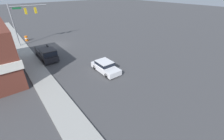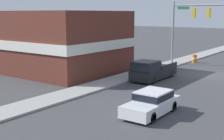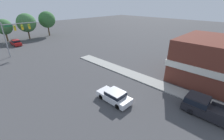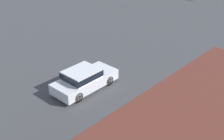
% 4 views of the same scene
% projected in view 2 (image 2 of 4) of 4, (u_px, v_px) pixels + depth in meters
% --- Properties ---
extents(ground_plane, '(200.00, 200.00, 0.00)m').
position_uv_depth(ground_plane, '(207.00, 75.00, 31.41)').
color(ground_plane, '#424244').
extents(sidewalk_curb, '(2.40, 60.00, 0.14)m').
position_uv_depth(sidewalk_curb, '(156.00, 68.00, 34.70)').
color(sidewalk_curb, '#9E9E99').
rests_on(sidewalk_curb, ground).
extents(near_signal_assembly, '(6.34, 0.49, 7.48)m').
position_uv_depth(near_signal_assembly, '(188.00, 20.00, 35.65)').
color(near_signal_assembly, gray).
rests_on(near_signal_assembly, ground).
extents(car_lead, '(1.86, 4.40, 1.43)m').
position_uv_depth(car_lead, '(152.00, 102.00, 19.02)').
color(car_lead, black).
rests_on(car_lead, ground).
extents(pickup_truck_parked, '(2.06, 5.61, 1.89)m').
position_uv_depth(pickup_truck_parked, '(151.00, 70.00, 28.68)').
color(pickup_truck_parked, black).
rests_on(pickup_truck_parked, ground).
extents(construction_barrel, '(0.60, 0.60, 1.02)m').
position_uv_depth(construction_barrel, '(194.00, 59.00, 38.79)').
color(construction_barrel, orange).
rests_on(construction_barrel, ground).
extents(corner_brick_building, '(11.02, 10.63, 6.32)m').
position_uv_depth(corner_brick_building, '(64.00, 42.00, 32.54)').
color(corner_brick_building, brown).
rests_on(corner_brick_building, ground).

